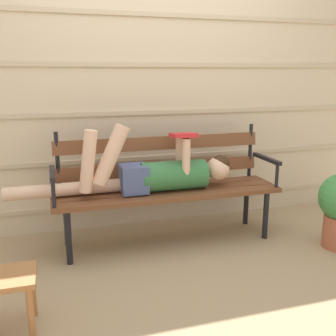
% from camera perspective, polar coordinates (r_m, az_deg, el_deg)
% --- Properties ---
extents(ground_plane, '(12.00, 12.00, 0.00)m').
position_cam_1_polar(ground_plane, '(3.08, 1.07, -12.05)').
color(ground_plane, tan).
extents(house_siding, '(4.07, 0.08, 2.41)m').
position_cam_1_polar(house_siding, '(3.46, -2.48, 11.46)').
color(house_siding, beige).
rests_on(house_siding, ground).
extents(park_bench, '(1.79, 0.45, 0.91)m').
position_cam_1_polar(park_bench, '(3.14, -0.35, -1.95)').
color(park_bench, brown).
rests_on(park_bench, ground).
extents(reclining_person, '(1.74, 0.27, 0.55)m').
position_cam_1_polar(reclining_person, '(3.03, -2.05, -0.65)').
color(reclining_person, '#33703D').
extents(footstool, '(0.35, 0.27, 0.32)m').
position_cam_1_polar(footstool, '(2.28, -23.06, -15.87)').
color(footstool, '#9E6638').
rests_on(footstool, ground).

